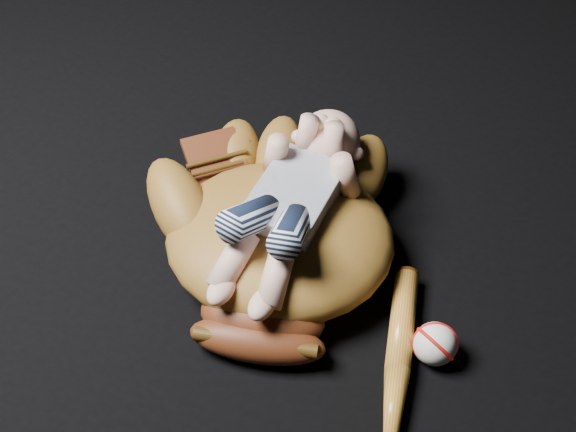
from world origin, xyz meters
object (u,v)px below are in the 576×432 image
at_px(baseball, 435,344).
at_px(baseball_bat, 396,384).
at_px(baseball_glove, 280,230).
at_px(newborn_baby, 286,204).

bearing_deg(baseball, baseball_bat, -111.32).
bearing_deg(baseball_bat, baseball, 68.68).
distance_m(baseball_glove, baseball_bat, 0.30).
bearing_deg(newborn_baby, baseball_glove, -160.18).
height_order(baseball_glove, baseball, baseball_glove).
xyz_separation_m(baseball_glove, newborn_baby, (0.01, 0.00, 0.06)).
height_order(newborn_baby, baseball, newborn_baby).
bearing_deg(baseball, baseball_glove, 165.96).
distance_m(baseball_bat, baseball, 0.09).
distance_m(baseball_glove, baseball, 0.29).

